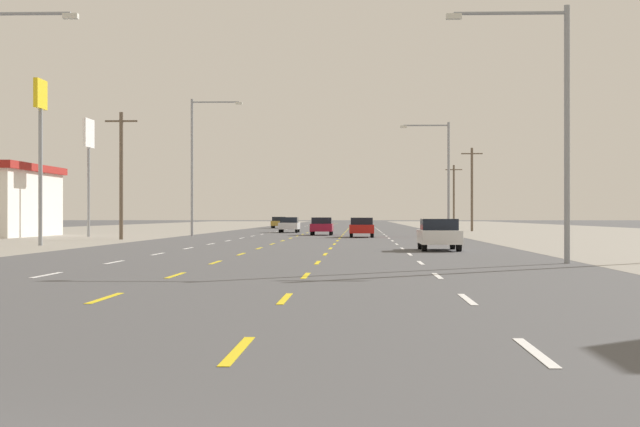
% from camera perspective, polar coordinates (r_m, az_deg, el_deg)
% --- Properties ---
extents(ground_plane, '(572.00, 572.00, 0.00)m').
position_cam_1_polar(ground_plane, '(71.08, -0.31, -1.42)').
color(ground_plane, '#4C4C4F').
extents(lane_markings, '(10.64, 227.60, 0.01)m').
position_cam_1_polar(lane_markings, '(109.54, 0.60, -0.96)').
color(lane_markings, white).
rests_on(lane_markings, ground).
extents(sedan_far_right_nearest, '(1.80, 4.50, 1.46)m').
position_cam_1_polar(sedan_far_right_nearest, '(47.20, 6.70, -1.15)').
color(sedan_far_right_nearest, white).
rests_on(sedan_far_right_nearest, ground).
extents(sedan_inner_right_near, '(1.80, 4.50, 1.46)m').
position_cam_1_polar(sedan_inner_right_near, '(75.54, 2.36, -0.77)').
color(sedan_inner_right_near, red).
rests_on(sedan_inner_right_near, ground).
extents(sedan_center_turn_mid, '(1.80, 4.50, 1.46)m').
position_cam_1_polar(sedan_center_turn_mid, '(83.72, 0.10, -0.70)').
color(sedan_center_turn_mid, maroon).
rests_on(sedan_center_turn_mid, ground).
extents(sedan_inner_left_midfar, '(1.80, 4.50, 1.46)m').
position_cam_1_polar(sedan_inner_left_midfar, '(96.54, -1.74, -0.63)').
color(sedan_inner_left_midfar, silver).
rests_on(sedan_inner_left_midfar, ground).
extents(sedan_far_left_far, '(1.80, 4.50, 1.46)m').
position_cam_1_polar(sedan_far_left_far, '(130.30, -2.31, -0.50)').
color(sedan_far_left_far, '#B28C33').
rests_on(sedan_far_left_far, ground).
extents(pole_sign_left_row_1, '(0.24, 1.71, 8.92)m').
position_cam_1_polar(pole_sign_left_row_1, '(56.60, -15.44, 4.89)').
color(pole_sign_left_row_1, gray).
rests_on(pole_sign_left_row_1, ground).
extents(pole_sign_left_row_2, '(0.24, 2.54, 8.99)m').
position_cam_1_polar(pole_sign_left_row_2, '(79.37, -12.87, 3.78)').
color(pole_sign_left_row_2, gray).
rests_on(pole_sign_left_row_2, ground).
extents(streetlight_right_row_0, '(4.15, 0.26, 8.68)m').
position_cam_1_polar(streetlight_right_row_0, '(35.11, 12.98, 5.58)').
color(streetlight_right_row_0, gray).
rests_on(streetlight_right_row_0, ground).
extents(streetlight_left_row_1, '(4.11, 0.26, 10.87)m').
position_cam_1_polar(streetlight_left_row_1, '(81.11, -6.95, 3.14)').
color(streetlight_left_row_1, gray).
rests_on(streetlight_left_row_1, ground).
extents(streetlight_right_row_1, '(3.90, 0.26, 8.96)m').
position_cam_1_polar(streetlight_right_row_1, '(80.28, 6.95, 2.45)').
color(streetlight_right_row_1, gray).
rests_on(streetlight_right_row_1, ground).
extents(utility_pole_left_row_1, '(2.20, 0.26, 8.57)m').
position_cam_1_polar(utility_pole_left_row_1, '(69.49, -11.11, 2.25)').
color(utility_pole_left_row_1, brown).
rests_on(utility_pole_left_row_1, ground).
extents(utility_pole_right_row_2, '(2.20, 0.26, 8.62)m').
position_cam_1_polar(utility_pole_right_row_2, '(105.97, 8.53, 1.45)').
color(utility_pole_right_row_2, brown).
rests_on(utility_pole_right_row_2, ground).
extents(utility_pole_right_row_3, '(2.20, 0.26, 8.23)m').
position_cam_1_polar(utility_pole_right_row_3, '(133.75, 7.53, 1.03)').
color(utility_pole_right_row_3, brown).
rests_on(utility_pole_right_row_3, ground).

